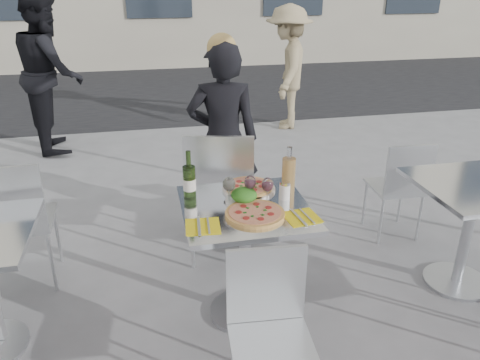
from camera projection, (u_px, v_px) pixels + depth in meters
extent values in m
plane|color=slate|center=(245.00, 312.00, 2.96)|extent=(80.00, 80.00, 0.00)
cube|color=black|center=(170.00, 88.00, 8.78)|extent=(24.00, 5.00, 0.00)
cylinder|color=#B7BABF|center=(245.00, 311.00, 2.95)|extent=(0.44, 0.44, 0.02)
cylinder|color=#B7BABF|center=(245.00, 263.00, 2.81)|extent=(0.07, 0.07, 0.72)
cube|color=silver|center=(245.00, 209.00, 2.66)|extent=(0.72, 0.72, 0.03)
cylinder|color=#B7BABF|center=(456.00, 281.00, 3.24)|extent=(0.44, 0.44, 0.02)
cylinder|color=#B7BABF|center=(466.00, 236.00, 3.09)|extent=(0.07, 0.07, 0.72)
cube|color=silver|center=(477.00, 186.00, 2.95)|extent=(0.72, 0.72, 0.03)
cylinder|color=silver|center=(248.00, 212.00, 3.67)|extent=(0.03, 0.03, 0.49)
cylinder|color=silver|center=(198.00, 212.00, 3.67)|extent=(0.03, 0.03, 0.49)
cylinder|color=silver|center=(248.00, 238.00, 3.30)|extent=(0.03, 0.03, 0.49)
cylinder|color=silver|center=(192.00, 238.00, 3.31)|extent=(0.03, 0.03, 0.49)
cube|color=silver|center=(221.00, 193.00, 3.38)|extent=(0.55, 0.55, 0.03)
cube|color=silver|center=(219.00, 172.00, 3.07)|extent=(0.46, 0.13, 0.49)
cylinder|color=silver|center=(297.00, 355.00, 2.35)|extent=(0.02, 0.02, 0.40)
cube|color=silver|center=(273.00, 349.00, 2.10)|extent=(0.40, 0.40, 0.02)
cube|color=silver|center=(266.00, 285.00, 2.19)|extent=(0.38, 0.05, 0.40)
cylinder|color=silver|center=(58.00, 235.00, 3.39)|extent=(0.02, 0.02, 0.45)
cylinder|color=silver|center=(4.00, 241.00, 3.31)|extent=(0.02, 0.02, 0.45)
cylinder|color=silver|center=(52.00, 262.00, 3.07)|extent=(0.02, 0.02, 0.45)
cube|color=silver|center=(21.00, 221.00, 3.10)|extent=(0.44, 0.44, 0.03)
cube|color=silver|center=(7.00, 202.00, 2.81)|extent=(0.42, 0.04, 0.45)
cylinder|color=silver|center=(400.00, 200.00, 3.97)|extent=(0.02, 0.02, 0.40)
cylinder|color=silver|center=(364.00, 203.00, 3.92)|extent=(0.02, 0.02, 0.40)
cylinder|color=silver|center=(419.00, 218.00, 3.68)|extent=(0.02, 0.02, 0.40)
cylinder|color=silver|center=(381.00, 221.00, 3.63)|extent=(0.02, 0.02, 0.40)
cube|color=silver|center=(394.00, 187.00, 3.71)|extent=(0.39, 0.39, 0.02)
cube|color=silver|center=(410.00, 171.00, 3.46)|extent=(0.37, 0.04, 0.40)
imported|color=black|center=(223.00, 140.00, 3.67)|extent=(0.60, 0.44, 1.53)
imported|color=black|center=(50.00, 72.00, 5.42)|extent=(0.84, 1.00, 1.84)
imported|color=#998762|center=(288.00, 68.00, 6.25)|extent=(0.92, 1.19, 1.62)
cylinder|color=tan|center=(255.00, 214.00, 2.56)|extent=(0.33, 0.33, 0.02)
cylinder|color=#D6C18A|center=(255.00, 212.00, 2.55)|extent=(0.29, 0.29, 0.00)
cylinder|color=white|center=(249.00, 189.00, 2.86)|extent=(0.33, 0.33, 0.01)
cylinder|color=tan|center=(249.00, 187.00, 2.85)|extent=(0.29, 0.29, 0.02)
cylinder|color=#D6C18A|center=(249.00, 185.00, 2.85)|extent=(0.25, 0.25, 0.00)
cylinder|color=white|center=(244.00, 201.00, 2.71)|extent=(0.22, 0.22, 0.01)
ellipsoid|color=#196218|center=(244.00, 195.00, 2.69)|extent=(0.15, 0.15, 0.08)
sphere|color=#B21914|center=(250.00, 191.00, 2.71)|extent=(0.03, 0.03, 0.03)
cylinder|color=#35541F|center=(189.00, 183.00, 2.71)|extent=(0.07, 0.07, 0.20)
cone|color=#35541F|center=(189.00, 167.00, 2.67)|extent=(0.07, 0.07, 0.03)
cylinder|color=#35541F|center=(188.00, 159.00, 2.65)|extent=(0.03, 0.03, 0.10)
cylinder|color=silver|center=(190.00, 184.00, 2.72)|extent=(0.07, 0.08, 0.07)
cylinder|color=#E4B361|center=(288.00, 176.00, 2.78)|extent=(0.08, 0.08, 0.22)
cylinder|color=white|center=(289.00, 154.00, 2.73)|extent=(0.03, 0.03, 0.08)
cylinder|color=white|center=(285.00, 192.00, 2.73)|extent=(0.06, 0.06, 0.09)
cylinder|color=silver|center=(285.00, 183.00, 2.71)|extent=(0.06, 0.06, 0.02)
cylinder|color=white|center=(229.00, 202.00, 2.70)|extent=(0.06, 0.06, 0.00)
cylinder|color=white|center=(229.00, 195.00, 2.69)|extent=(0.01, 0.01, 0.09)
ellipsoid|color=white|center=(228.00, 184.00, 2.66)|extent=(0.07, 0.07, 0.08)
ellipsoid|color=beige|center=(229.00, 186.00, 2.66)|extent=(0.05, 0.05, 0.05)
cylinder|color=white|center=(230.00, 202.00, 2.70)|extent=(0.06, 0.06, 0.00)
cylinder|color=white|center=(230.00, 195.00, 2.69)|extent=(0.01, 0.01, 0.09)
ellipsoid|color=white|center=(229.00, 184.00, 2.66)|extent=(0.07, 0.07, 0.08)
ellipsoid|color=beige|center=(230.00, 186.00, 2.66)|extent=(0.05, 0.05, 0.05)
cylinder|color=white|center=(250.00, 200.00, 2.73)|extent=(0.06, 0.06, 0.00)
cylinder|color=white|center=(250.00, 193.00, 2.71)|extent=(0.01, 0.01, 0.09)
ellipsoid|color=white|center=(250.00, 182.00, 2.68)|extent=(0.07, 0.07, 0.08)
ellipsoid|color=#4B0A1E|center=(250.00, 184.00, 2.68)|extent=(0.05, 0.05, 0.05)
cylinder|color=white|center=(267.00, 202.00, 2.70)|extent=(0.06, 0.06, 0.00)
cylinder|color=white|center=(267.00, 196.00, 2.68)|extent=(0.01, 0.01, 0.09)
ellipsoid|color=white|center=(268.00, 185.00, 2.65)|extent=(0.07, 0.07, 0.08)
ellipsoid|color=#4B0A1E|center=(268.00, 186.00, 2.66)|extent=(0.05, 0.05, 0.05)
cube|color=yellow|center=(203.00, 226.00, 2.44)|extent=(0.19, 0.19, 0.00)
cube|color=#B7BABF|center=(199.00, 226.00, 2.44)|extent=(0.03, 0.20, 0.00)
cube|color=#B7BABF|center=(208.00, 225.00, 2.45)|extent=(0.03, 0.18, 0.00)
cube|color=yellow|center=(302.00, 217.00, 2.53)|extent=(0.20, 0.20, 0.00)
cube|color=#B7BABF|center=(298.00, 217.00, 2.53)|extent=(0.04, 0.20, 0.00)
cube|color=#B7BABF|center=(307.00, 216.00, 2.54)|extent=(0.03, 0.18, 0.00)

